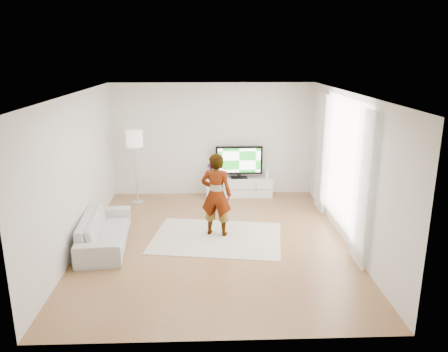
{
  "coord_description": "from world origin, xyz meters",
  "views": [
    {
      "loc": [
        -0.11,
        -7.72,
        3.49
      ],
      "look_at": [
        0.19,
        0.4,
        1.19
      ],
      "focal_mm": 35.0,
      "sensor_mm": 36.0,
      "label": 1
    }
  ],
  "objects_px": {
    "rug": "(217,237)",
    "sofa": "(105,230)",
    "media_console": "(239,187)",
    "television": "(239,161)",
    "player": "(216,195)",
    "floor_lamp": "(134,142)"
  },
  "relations": [
    {
      "from": "sofa",
      "to": "television",
      "type": "bearing_deg",
      "value": -48.3
    },
    {
      "from": "player",
      "to": "floor_lamp",
      "type": "xyz_separation_m",
      "value": [
        -1.86,
        1.98,
        0.66
      ]
    },
    {
      "from": "rug",
      "to": "media_console",
      "type": "bearing_deg",
      "value": 76.71
    },
    {
      "from": "media_console",
      "to": "rug",
      "type": "bearing_deg",
      "value": -103.29
    },
    {
      "from": "sofa",
      "to": "floor_lamp",
      "type": "relative_size",
      "value": 1.15
    },
    {
      "from": "television",
      "to": "rug",
      "type": "height_order",
      "value": "television"
    },
    {
      "from": "media_console",
      "to": "television",
      "type": "xyz_separation_m",
      "value": [
        0.0,
        0.03,
        0.67
      ]
    },
    {
      "from": "sofa",
      "to": "rug",
      "type": "bearing_deg",
      "value": -88.14
    },
    {
      "from": "media_console",
      "to": "floor_lamp",
      "type": "height_order",
      "value": "floor_lamp"
    },
    {
      "from": "rug",
      "to": "sofa",
      "type": "relative_size",
      "value": 1.21
    },
    {
      "from": "television",
      "to": "sofa",
      "type": "height_order",
      "value": "television"
    },
    {
      "from": "television",
      "to": "sofa",
      "type": "distance_m",
      "value": 4.0
    },
    {
      "from": "media_console",
      "to": "sofa",
      "type": "distance_m",
      "value": 3.93
    },
    {
      "from": "television",
      "to": "player",
      "type": "height_order",
      "value": "player"
    },
    {
      "from": "rug",
      "to": "sofa",
      "type": "distance_m",
      "value": 2.14
    },
    {
      "from": "media_console",
      "to": "floor_lamp",
      "type": "distance_m",
      "value": 2.82
    },
    {
      "from": "player",
      "to": "rug",
      "type": "bearing_deg",
      "value": 105.09
    },
    {
      "from": "rug",
      "to": "sofa",
      "type": "xyz_separation_m",
      "value": [
        -2.1,
        -0.25,
        0.29
      ]
    },
    {
      "from": "media_console",
      "to": "rug",
      "type": "distance_m",
      "value": 2.68
    },
    {
      "from": "media_console",
      "to": "floor_lamp",
      "type": "relative_size",
      "value": 0.93
    },
    {
      "from": "player",
      "to": "sofa",
      "type": "relative_size",
      "value": 0.81
    },
    {
      "from": "sofa",
      "to": "floor_lamp",
      "type": "bearing_deg",
      "value": -10.57
    }
  ]
}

